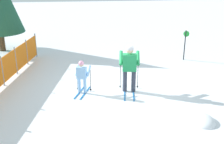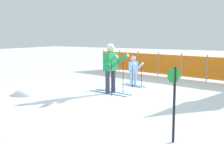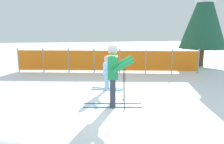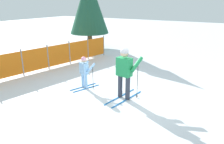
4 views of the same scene
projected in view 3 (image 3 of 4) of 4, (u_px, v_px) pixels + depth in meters
ground_plane at (113, 105)px, 6.26m from camera, size 60.00×60.00×0.00m
skier_adult at (114, 69)px, 5.99m from camera, size 1.69×0.81×1.76m
skier_child at (107, 70)px, 7.71m from camera, size 1.17×0.68×1.22m
safety_fence at (107, 61)px, 10.80m from camera, size 8.82×1.79×1.18m
conifer_far at (204, 13)px, 12.28m from camera, size 2.60×2.60×4.83m
snow_mound at (4, 144)px, 4.15m from camera, size 0.91×0.78×0.37m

